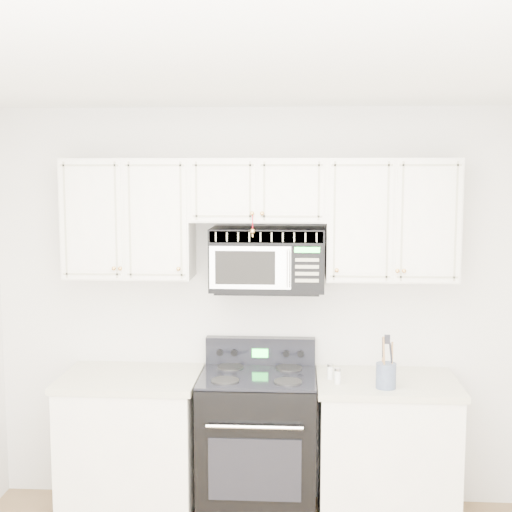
{
  "coord_description": "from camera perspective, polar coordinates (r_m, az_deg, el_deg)",
  "views": [
    {
      "loc": [
        0.27,
        -2.86,
        2.19
      ],
      "look_at": [
        0.0,
        1.3,
        1.7
      ],
      "focal_mm": 50.0,
      "sensor_mm": 36.0,
      "label": 1
    }
  ],
  "objects": [
    {
      "name": "range",
      "position": [
        4.64,
        0.16,
        -14.81
      ],
      "size": [
        0.72,
        0.65,
        1.11
      ],
      "color": "black",
      "rests_on": "ground"
    },
    {
      "name": "base_cabinet_right",
      "position": [
        4.67,
        10.33,
        -15.52
      ],
      "size": [
        0.86,
        0.65,
        0.92
      ],
      "color": "white",
      "rests_on": "ground"
    },
    {
      "name": "room",
      "position": [
        3.0,
        -1.61,
        -10.45
      ],
      "size": [
        3.51,
        3.51,
        2.61
      ],
      "color": "olive",
      "rests_on": "ground"
    },
    {
      "name": "shaker_pepper",
      "position": [
        4.37,
        6.54,
        -9.51
      ],
      "size": [
        0.04,
        0.04,
        0.1
      ],
      "color": "silver",
      "rests_on": "base_cabinet_right"
    },
    {
      "name": "base_cabinet_left",
      "position": [
        4.76,
        -9.88,
        -15.07
      ],
      "size": [
        0.86,
        0.65,
        0.92
      ],
      "color": "white",
      "rests_on": "ground"
    },
    {
      "name": "utensil_crock",
      "position": [
        4.32,
        10.36,
        -9.31
      ],
      "size": [
        0.12,
        0.12,
        0.32
      ],
      "color": "#495D76",
      "rests_on": "base_cabinet_right"
    },
    {
      "name": "shaker_salt",
      "position": [
        4.46,
        5.96,
        -9.17
      ],
      "size": [
        0.04,
        0.04,
        0.1
      ],
      "color": "silver",
      "rests_on": "base_cabinet_right"
    },
    {
      "name": "upper_cabinets",
      "position": [
        4.46,
        0.23,
        3.47
      ],
      "size": [
        2.44,
        0.37,
        0.75
      ],
      "color": "white",
      "rests_on": "ground"
    },
    {
      "name": "microwave",
      "position": [
        4.46,
        0.91,
        -0.24
      ],
      "size": [
        0.71,
        0.4,
        0.39
      ],
      "color": "black",
      "rests_on": "ground"
    }
  ]
}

